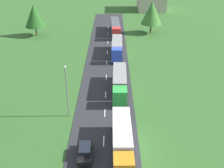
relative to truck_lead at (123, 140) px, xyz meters
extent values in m
cube|color=#2B2B30|center=(-2.54, 8.64, -2.11)|extent=(10.00, 140.00, 0.06)
cube|color=white|center=(-2.54, 2.41, -2.07)|extent=(0.16, 2.40, 0.01)
cube|color=white|center=(-2.54, 9.77, -2.07)|extent=(0.16, 2.40, 0.01)
cube|color=white|center=(-2.54, 15.87, -2.07)|extent=(0.16, 2.40, 0.01)
cube|color=white|center=(-2.54, 23.25, -2.07)|extent=(0.16, 2.40, 0.01)
cube|color=white|center=(-2.54, 31.06, -2.07)|extent=(0.16, 2.40, 0.01)
cube|color=white|center=(-2.54, 37.84, -2.07)|extent=(0.16, 2.40, 0.01)
cube|color=white|center=(-2.54, 45.38, -2.07)|extent=(0.16, 2.40, 0.01)
cube|color=white|center=(-2.54, 53.32, -2.07)|extent=(0.16, 2.40, 0.01)
cube|color=white|center=(-2.54, 60.32, -2.07)|extent=(0.16, 2.40, 0.01)
cube|color=orange|center=(0.02, -4.90, -0.15)|extent=(2.45, 2.42, 2.87)
cube|color=white|center=(0.00, 1.23, 0.13)|extent=(2.54, 9.15, 2.82)
cube|color=black|center=(0.00, 1.23, -1.48)|extent=(0.93, 8.69, 0.24)
cylinder|color=black|center=(1.03, 3.98, -1.58)|extent=(0.35, 1.00, 1.00)
cylinder|color=black|center=(-1.07, 3.97, -1.58)|extent=(0.35, 1.00, 1.00)
cylinder|color=black|center=(1.03, 5.07, -1.58)|extent=(0.35, 1.00, 1.00)
cylinder|color=black|center=(-1.07, 5.07, -1.58)|extent=(0.35, 1.00, 1.00)
cube|color=green|center=(-0.02, 12.06, -0.20)|extent=(2.49, 2.69, 2.77)
cube|color=black|center=(-0.04, 10.80, 0.30)|extent=(2.10, 0.14, 1.22)
cube|color=gray|center=(0.10, 18.50, 0.03)|extent=(2.68, 9.59, 2.61)
cube|color=black|center=(0.10, 18.50, -1.48)|extent=(1.07, 9.08, 0.24)
cylinder|color=black|center=(1.02, 11.38, -1.58)|extent=(0.37, 1.01, 1.00)
cylinder|color=black|center=(-1.08, 11.42, -1.58)|extent=(0.37, 1.01, 1.00)
cylinder|color=black|center=(1.21, 21.34, -1.58)|extent=(0.37, 1.01, 1.00)
cylinder|color=black|center=(-0.89, 21.38, -1.58)|extent=(0.37, 1.01, 1.00)
cylinder|color=black|center=(1.23, 22.49, -1.58)|extent=(0.37, 1.01, 1.00)
cylinder|color=black|center=(-0.87, 22.52, -1.58)|extent=(0.37, 1.01, 1.00)
cube|color=blue|center=(-0.23, 30.73, -0.05)|extent=(2.49, 2.35, 3.07)
cube|color=black|center=(-0.26, 29.65, 0.51)|extent=(2.10, 0.15, 1.35)
cube|color=gray|center=(-0.08, 37.04, 0.06)|extent=(2.73, 9.68, 2.69)
cube|color=black|center=(-0.08, 37.04, -1.48)|extent=(1.12, 9.16, 0.24)
cylinder|color=black|center=(0.80, 30.14, -1.58)|extent=(0.37, 1.01, 1.00)
cylinder|color=black|center=(-1.30, 30.19, -1.58)|extent=(0.37, 1.01, 1.00)
cylinder|color=black|center=(1.03, 39.90, -1.58)|extent=(0.37, 1.01, 1.00)
cylinder|color=black|center=(-1.06, 39.95, -1.58)|extent=(0.37, 1.01, 1.00)
cylinder|color=black|center=(1.06, 41.05, -1.58)|extent=(0.37, 1.01, 1.00)
cylinder|color=black|center=(-1.04, 41.10, -1.58)|extent=(0.37, 1.01, 1.00)
cube|color=red|center=(-0.13, 47.52, -0.05)|extent=(2.51, 2.65, 3.06)
cube|color=black|center=(-0.10, 46.29, 0.50)|extent=(2.10, 0.16, 1.35)
cube|color=#4C5156|center=(-0.35, 55.04, 0.04)|extent=(2.84, 11.85, 2.63)
cube|color=black|center=(-0.35, 55.04, -1.48)|extent=(1.22, 11.21, 0.24)
cylinder|color=black|center=(0.93, 46.90, -1.58)|extent=(0.38, 1.01, 1.00)
cylinder|color=black|center=(-1.16, 46.84, -1.58)|extent=(0.38, 1.01, 1.00)
cylinder|color=black|center=(0.59, 58.61, -1.58)|extent=(0.38, 1.01, 1.00)
cylinder|color=black|center=(-1.50, 58.54, -1.58)|extent=(0.38, 1.01, 1.00)
cylinder|color=black|center=(0.55, 60.02, -1.58)|extent=(0.38, 1.01, 1.00)
cylinder|color=black|center=(-1.55, 59.96, -1.58)|extent=(0.38, 1.01, 1.00)
cube|color=black|center=(-4.93, -0.83, -1.43)|extent=(2.02, 4.56, 0.65)
cube|color=black|center=(-4.94, -0.60, -0.83)|extent=(1.65, 2.57, 0.56)
cylinder|color=black|center=(-4.05, -2.32, -1.76)|extent=(0.25, 0.65, 0.64)
cylinder|color=black|center=(-5.69, -2.38, -1.76)|extent=(0.25, 0.65, 0.64)
cylinder|color=black|center=(-4.17, 0.73, -1.76)|extent=(0.25, 0.65, 0.64)
cylinder|color=black|center=(-5.81, 0.66, -1.76)|extent=(0.25, 0.65, 0.64)
cylinder|color=slate|center=(-8.42, 8.93, 2.18)|extent=(0.18, 0.18, 8.64)
sphere|color=silver|center=(-8.42, 8.93, 6.62)|extent=(0.36, 0.36, 0.36)
cylinder|color=#513823|center=(10.41, 54.30, -0.71)|extent=(0.43, 0.43, 2.86)
cone|color=#38702D|center=(10.41, 54.30, 4.11)|extent=(6.16, 6.16, 6.78)
cylinder|color=#513823|center=(-23.78, 51.55, -0.73)|extent=(0.42, 0.42, 2.82)
cone|color=#23561E|center=(-23.78, 51.55, 3.85)|extent=(5.76, 5.76, 6.33)
camera|label=1|loc=(-1.35, -29.93, 23.85)|focal=45.48mm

